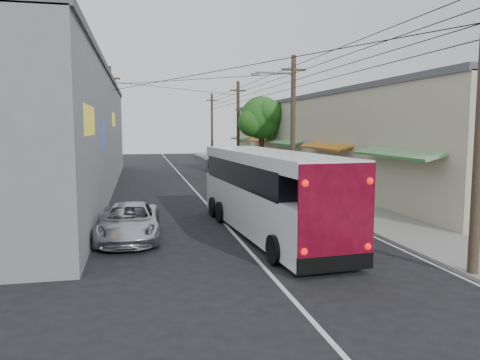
# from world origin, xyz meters

# --- Properties ---
(ground) EXTENTS (120.00, 120.00, 0.00)m
(ground) POSITION_xyz_m (0.00, 0.00, 0.00)
(ground) COLOR black
(ground) RESTS_ON ground
(sidewalk) EXTENTS (3.00, 80.00, 0.12)m
(sidewalk) POSITION_xyz_m (6.50, 20.00, 0.06)
(sidewalk) COLOR slate
(sidewalk) RESTS_ON ground
(building_right) EXTENTS (7.09, 40.00, 6.25)m
(building_right) POSITION_xyz_m (10.99, 22.00, 3.15)
(building_right) COLOR #B5AB90
(building_right) RESTS_ON ground
(building_left) EXTENTS (7.20, 36.00, 7.25)m
(building_left) POSITION_xyz_m (-8.50, 18.00, 3.65)
(building_left) COLOR gray
(building_left) RESTS_ON ground
(utility_poles) EXTENTS (11.80, 45.28, 8.00)m
(utility_poles) POSITION_xyz_m (3.13, 20.33, 4.13)
(utility_poles) COLOR #473828
(utility_poles) RESTS_ON ground
(street_tree) EXTENTS (4.40, 4.00, 6.60)m
(street_tree) POSITION_xyz_m (6.87, 26.02, 4.67)
(street_tree) COLOR #3F2B19
(street_tree) RESTS_ON ground
(coach_bus) EXTENTS (3.11, 10.87, 3.09)m
(coach_bus) POSITION_xyz_m (1.19, 4.09, 1.60)
(coach_bus) COLOR white
(coach_bus) RESTS_ON ground
(jeepney) EXTENTS (2.27, 4.66, 1.28)m
(jeepney) POSITION_xyz_m (-3.80, 4.24, 0.64)
(jeepney) COLOR silver
(jeepney) RESTS_ON ground
(parked_suv) EXTENTS (2.80, 5.51, 1.53)m
(parked_suv) POSITION_xyz_m (3.80, 13.86, 0.77)
(parked_suv) COLOR #9C9BA3
(parked_suv) RESTS_ON ground
(parked_car_mid) EXTENTS (1.89, 4.15, 1.38)m
(parked_car_mid) POSITION_xyz_m (4.20, 22.60, 0.69)
(parked_car_mid) COLOR #242428
(parked_car_mid) RESTS_ON ground
(parked_car_far) EXTENTS (2.00, 4.62, 1.48)m
(parked_car_far) POSITION_xyz_m (3.80, 28.55, 0.74)
(parked_car_far) COLOR black
(parked_car_far) RESTS_ON ground
(pedestrian_near) EXTENTS (0.63, 0.49, 1.53)m
(pedestrian_near) POSITION_xyz_m (5.40, 11.00, 0.88)
(pedestrian_near) COLOR pink
(pedestrian_near) RESTS_ON sidewalk
(pedestrian_far) EXTENTS (0.85, 0.67, 1.71)m
(pedestrian_far) POSITION_xyz_m (7.60, 12.79, 0.98)
(pedestrian_far) COLOR #92B3D5
(pedestrian_far) RESTS_ON sidewalk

